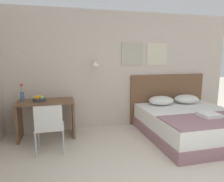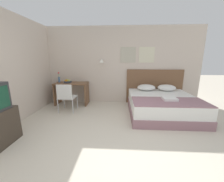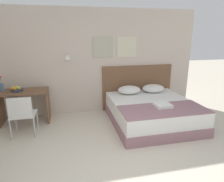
{
  "view_description": "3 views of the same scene",
  "coord_description": "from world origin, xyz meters",
  "px_view_note": "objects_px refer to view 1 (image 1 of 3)",
  "views": [
    {
      "loc": [
        -1.26,
        -1.52,
        1.64
      ],
      "look_at": [
        -0.33,
        2.16,
        0.98
      ],
      "focal_mm": 32.0,
      "sensor_mm": 36.0,
      "label": 1
    },
    {
      "loc": [
        0.08,
        -1.96,
        1.58
      ],
      "look_at": [
        -0.12,
        1.49,
        0.76
      ],
      "focal_mm": 22.0,
      "sensor_mm": 36.0,
      "label": 2
    },
    {
      "loc": [
        -0.56,
        -2.14,
        2.02
      ],
      "look_at": [
        0.34,
        1.86,
        0.85
      ],
      "focal_mm": 32.0,
      "sensor_mm": 36.0,
      "label": 3
    }
  ],
  "objects_px": {
    "pillow_left": "(161,100)",
    "folded_towel_near_foot": "(209,115)",
    "desk": "(47,112)",
    "flower_vase": "(22,95)",
    "desk_chair": "(49,125)",
    "bed": "(191,124)",
    "pillow_right": "(186,99)",
    "fruit_bowl": "(39,99)",
    "headboard": "(167,98)",
    "throw_blanket": "(213,119)"
  },
  "relations": [
    {
      "from": "fruit_bowl",
      "to": "throw_blanket",
      "type": "bearing_deg",
      "value": -22.68
    },
    {
      "from": "pillow_left",
      "to": "flower_vase",
      "type": "distance_m",
      "value": 3.01
    },
    {
      "from": "desk_chair",
      "to": "flower_vase",
      "type": "distance_m",
      "value": 1.05
    },
    {
      "from": "headboard",
      "to": "folded_towel_near_foot",
      "type": "relative_size",
      "value": 5.81
    },
    {
      "from": "bed",
      "to": "headboard",
      "type": "distance_m",
      "value": 1.07
    },
    {
      "from": "folded_towel_near_foot",
      "to": "flower_vase",
      "type": "relative_size",
      "value": 0.95
    },
    {
      "from": "fruit_bowl",
      "to": "flower_vase",
      "type": "bearing_deg",
      "value": 166.42
    },
    {
      "from": "pillow_left",
      "to": "desk_chair",
      "type": "bearing_deg",
      "value": -163.16
    },
    {
      "from": "pillow_left",
      "to": "folded_towel_near_foot",
      "type": "height_order",
      "value": "pillow_left"
    },
    {
      "from": "desk_chair",
      "to": "folded_towel_near_foot",
      "type": "bearing_deg",
      "value": -7.79
    },
    {
      "from": "pillow_left",
      "to": "folded_towel_near_foot",
      "type": "bearing_deg",
      "value": -71.67
    },
    {
      "from": "pillow_left",
      "to": "fruit_bowl",
      "type": "height_order",
      "value": "fruit_bowl"
    },
    {
      "from": "throw_blanket",
      "to": "desk",
      "type": "bearing_deg",
      "value": 156.27
    },
    {
      "from": "bed",
      "to": "fruit_bowl",
      "type": "distance_m",
      "value": 3.14
    },
    {
      "from": "pillow_right",
      "to": "folded_towel_near_foot",
      "type": "height_order",
      "value": "pillow_right"
    },
    {
      "from": "throw_blanket",
      "to": "fruit_bowl",
      "type": "bearing_deg",
      "value": 157.32
    },
    {
      "from": "headboard",
      "to": "throw_blanket",
      "type": "height_order",
      "value": "headboard"
    },
    {
      "from": "headboard",
      "to": "desk",
      "type": "xyz_separation_m",
      "value": [
        -2.89,
        -0.32,
        -0.08
      ]
    },
    {
      "from": "headboard",
      "to": "bed",
      "type": "bearing_deg",
      "value": -90.0
    },
    {
      "from": "fruit_bowl",
      "to": "bed",
      "type": "bearing_deg",
      "value": -12.82
    },
    {
      "from": "throw_blanket",
      "to": "desk_chair",
      "type": "bearing_deg",
      "value": 169.33
    },
    {
      "from": "pillow_right",
      "to": "fruit_bowl",
      "type": "relative_size",
      "value": 2.2
    },
    {
      "from": "pillow_right",
      "to": "folded_towel_near_foot",
      "type": "bearing_deg",
      "value": -104.45
    },
    {
      "from": "pillow_left",
      "to": "desk_chair",
      "type": "xyz_separation_m",
      "value": [
        -2.46,
        -0.75,
        -0.12
      ]
    },
    {
      "from": "folded_towel_near_foot",
      "to": "bed",
      "type": "bearing_deg",
      "value": 95.48
    },
    {
      "from": "pillow_left",
      "to": "desk",
      "type": "xyz_separation_m",
      "value": [
        -2.56,
        -0.0,
        -0.11
      ]
    },
    {
      "from": "bed",
      "to": "pillow_right",
      "type": "bearing_deg",
      "value": 64.47
    },
    {
      "from": "bed",
      "to": "desk",
      "type": "height_order",
      "value": "desk"
    },
    {
      "from": "bed",
      "to": "pillow_left",
      "type": "bearing_deg",
      "value": 115.53
    },
    {
      "from": "desk_chair",
      "to": "fruit_bowl",
      "type": "distance_m",
      "value": 0.82
    },
    {
      "from": "headboard",
      "to": "desk_chair",
      "type": "relative_size",
      "value": 2.27
    },
    {
      "from": "pillow_right",
      "to": "desk",
      "type": "xyz_separation_m",
      "value": [
        -3.22,
        -0.0,
        -0.11
      ]
    },
    {
      "from": "bed",
      "to": "pillow_left",
      "type": "distance_m",
      "value": 0.86
    },
    {
      "from": "desk",
      "to": "fruit_bowl",
      "type": "distance_m",
      "value": 0.31
    },
    {
      "from": "headboard",
      "to": "pillow_left",
      "type": "distance_m",
      "value": 0.46
    },
    {
      "from": "desk",
      "to": "flower_vase",
      "type": "height_order",
      "value": "flower_vase"
    },
    {
      "from": "pillow_left",
      "to": "folded_towel_near_foot",
      "type": "relative_size",
      "value": 1.75
    },
    {
      "from": "headboard",
      "to": "fruit_bowl",
      "type": "height_order",
      "value": "headboard"
    },
    {
      "from": "desk",
      "to": "bed",
      "type": "bearing_deg",
      "value": -13.56
    },
    {
      "from": "folded_towel_near_foot",
      "to": "fruit_bowl",
      "type": "distance_m",
      "value": 3.26
    },
    {
      "from": "pillow_left",
      "to": "throw_blanket",
      "type": "height_order",
      "value": "pillow_left"
    },
    {
      "from": "desk_chair",
      "to": "flower_vase",
      "type": "relative_size",
      "value": 2.43
    },
    {
      "from": "folded_towel_near_foot",
      "to": "throw_blanket",
      "type": "bearing_deg",
      "value": -106.77
    },
    {
      "from": "fruit_bowl",
      "to": "pillow_right",
      "type": "bearing_deg",
      "value": 0.23
    },
    {
      "from": "pillow_left",
      "to": "flower_vase",
      "type": "bearing_deg",
      "value": 178.78
    },
    {
      "from": "pillow_left",
      "to": "flower_vase",
      "type": "height_order",
      "value": "flower_vase"
    },
    {
      "from": "pillow_left",
      "to": "desk",
      "type": "relative_size",
      "value": 0.54
    },
    {
      "from": "desk",
      "to": "pillow_left",
      "type": "bearing_deg",
      "value": 0.07
    },
    {
      "from": "bed",
      "to": "pillow_left",
      "type": "xyz_separation_m",
      "value": [
        -0.33,
        0.7,
        0.37
      ]
    },
    {
      "from": "flower_vase",
      "to": "desk_chair",
      "type": "bearing_deg",
      "value": -56.43
    }
  ]
}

